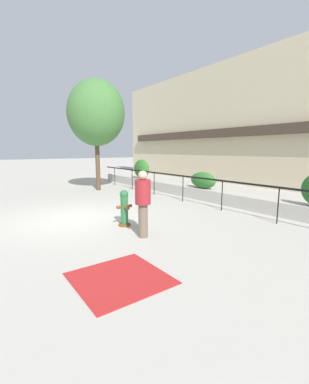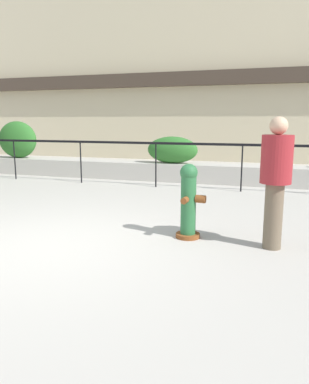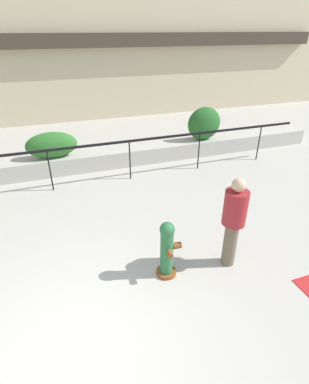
# 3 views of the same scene
# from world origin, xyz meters

# --- Properties ---
(ground_plane) EXTENTS (120.00, 120.00, 0.00)m
(ground_plane) POSITION_xyz_m (0.00, 0.00, 0.00)
(ground_plane) COLOR #B2ADA3
(building_facade) EXTENTS (30.00, 1.36, 8.00)m
(building_facade) POSITION_xyz_m (0.00, 11.98, 3.99)
(building_facade) COLOR beige
(building_facade) RESTS_ON ground
(planter_wall_low) EXTENTS (18.00, 0.70, 0.50)m
(planter_wall_low) POSITION_xyz_m (0.00, 6.00, 0.25)
(planter_wall_low) COLOR #B7B2A8
(planter_wall_low) RESTS_ON ground
(fence_railing_segment) EXTENTS (15.00, 0.05, 1.15)m
(fence_railing_segment) POSITION_xyz_m (-0.00, 4.90, 1.02)
(fence_railing_segment) COLOR black
(fence_railing_segment) RESTS_ON ground
(hedge_bush_1) EXTENTS (1.44, 0.58, 0.75)m
(hedge_bush_1) POSITION_xyz_m (0.14, 6.00, 0.87)
(hedge_bush_1) COLOR #2D6B28
(hedge_bush_1) RESTS_ON planter_wall_low
(hedge_bush_2) EXTENTS (1.15, 0.62, 1.08)m
(hedge_bush_2) POSITION_xyz_m (5.00, 6.00, 1.04)
(hedge_bush_2) COLOR #235B23
(hedge_bush_2) RESTS_ON planter_wall_low
(fire_hydrant) EXTENTS (0.44, 0.48, 1.08)m
(fire_hydrant) POSITION_xyz_m (1.73, 1.00, 0.55)
(fire_hydrant) COLOR brown
(fire_hydrant) RESTS_ON ground
(pedestrian) EXTENTS (0.50, 0.50, 1.73)m
(pedestrian) POSITION_xyz_m (2.90, 0.89, 0.99)
(pedestrian) COLOR brown
(pedestrian) RESTS_ON ground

